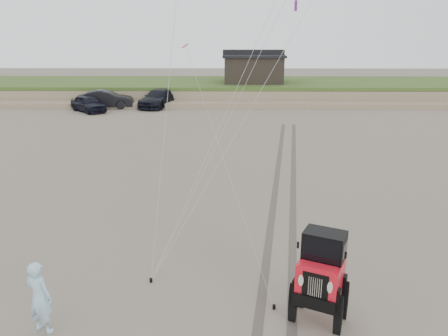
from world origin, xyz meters
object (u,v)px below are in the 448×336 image
at_px(truck_a, 88,104).
at_px(man, 39,297).
at_px(jeep, 320,287).
at_px(truck_c, 159,98).
at_px(cabin, 253,68).
at_px(truck_b, 105,99).

distance_m(truck_a, man, 31.06).
height_order(truck_a, jeep, jeep).
distance_m(truck_c, jeep, 33.45).
height_order(cabin, truck_b, cabin).
xyz_separation_m(cabin, truck_c, (-9.19, -5.86, -2.42)).
xyz_separation_m(truck_b, jeep, (13.74, -31.32, 0.07)).
distance_m(truck_a, truck_b, 2.13).
relative_size(truck_a, truck_c, 0.75).
bearing_deg(jeep, man, -150.44).
bearing_deg(jeep, truck_b, 139.06).
bearing_deg(truck_b, jeep, -164.75).
relative_size(cabin, truck_c, 1.13).
height_order(jeep, man, jeep).
relative_size(truck_a, truck_b, 0.83).
bearing_deg(truck_c, truck_a, -139.71).
bearing_deg(man, truck_b, -57.07).
bearing_deg(man, truck_c, -65.64).
distance_m(cabin, jeep, 38.17).
xyz_separation_m(cabin, truck_b, (-14.00, -6.78, -2.40)).
height_order(cabin, truck_a, cabin).
height_order(cabin, jeep, cabin).
height_order(truck_a, truck_b, truck_b).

